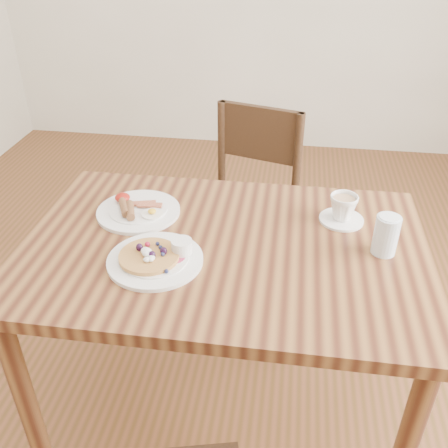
# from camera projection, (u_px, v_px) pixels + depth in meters

# --- Properties ---
(ground) EXTENTS (5.00, 5.00, 0.00)m
(ground) POSITION_uv_depth(u_px,v_px,m) (224.00, 407.00, 1.88)
(ground) COLOR brown
(ground) RESTS_ON ground
(dining_table) EXTENTS (1.20, 0.80, 0.75)m
(dining_table) POSITION_uv_depth(u_px,v_px,m) (224.00, 270.00, 1.53)
(dining_table) COLOR brown
(dining_table) RESTS_ON ground
(chair_far) EXTENTS (0.52, 0.52, 0.88)m
(chair_far) POSITION_uv_depth(u_px,v_px,m) (247.00, 201.00, 2.21)
(chair_far) COLOR #392314
(chair_far) RESTS_ON ground
(pancake_plate) EXTENTS (0.27, 0.27, 0.06)m
(pancake_plate) POSITION_uv_depth(u_px,v_px,m) (156.00, 257.00, 1.40)
(pancake_plate) COLOR white
(pancake_plate) RESTS_ON dining_table
(breakfast_plate) EXTENTS (0.27, 0.27, 0.04)m
(breakfast_plate) POSITION_uv_depth(u_px,v_px,m) (137.00, 210.00, 1.62)
(breakfast_plate) COLOR white
(breakfast_plate) RESTS_ON dining_table
(teacup_saucer) EXTENTS (0.14, 0.14, 0.09)m
(teacup_saucer) POSITION_uv_depth(u_px,v_px,m) (343.00, 209.00, 1.56)
(teacup_saucer) COLOR white
(teacup_saucer) RESTS_ON dining_table
(water_glass) EXTENTS (0.07, 0.07, 0.12)m
(water_glass) POSITION_uv_depth(u_px,v_px,m) (386.00, 235.00, 1.41)
(water_glass) COLOR silver
(water_glass) RESTS_ON dining_table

